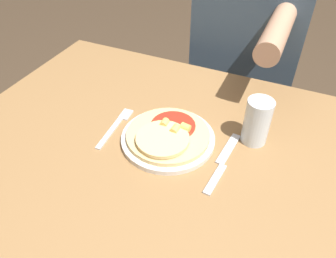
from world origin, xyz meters
name	(u,v)px	position (x,y,z in m)	size (l,w,h in m)	color
dining_table	(176,181)	(0.00, 0.00, 0.63)	(1.21, 0.85, 0.74)	olive
plate	(168,139)	(-0.04, 0.03, 0.75)	(0.24, 0.24, 0.01)	silver
pizza	(167,135)	(-0.04, 0.03, 0.77)	(0.22, 0.22, 0.04)	#DBBC7A
fork	(116,125)	(-0.19, 0.03, 0.74)	(0.03, 0.18, 0.00)	silver
knife	(222,163)	(0.12, 0.01, 0.74)	(0.03, 0.22, 0.00)	silver
drinking_glass	(257,122)	(0.16, 0.13, 0.80)	(0.07, 0.07, 0.12)	silver
person_diner	(247,50)	(0.02, 0.65, 0.72)	(0.40, 0.52, 1.23)	#2D2D38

